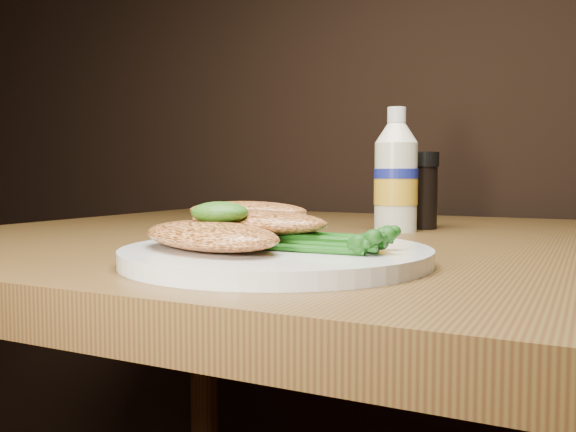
% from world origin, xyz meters
% --- Properties ---
extents(plate, '(0.26, 0.26, 0.01)m').
position_xyz_m(plate, '(-0.07, 0.81, 0.76)').
color(plate, silver).
rests_on(plate, dining_table).
extents(chicken_front, '(0.16, 0.12, 0.02)m').
position_xyz_m(chicken_front, '(-0.11, 0.77, 0.77)').
color(chicken_front, '#DF8447').
rests_on(chicken_front, plate).
extents(chicken_mid, '(0.14, 0.08, 0.02)m').
position_xyz_m(chicken_mid, '(-0.10, 0.82, 0.78)').
color(chicken_mid, '#DF8447').
rests_on(chicken_mid, plate).
extents(chicken_back, '(0.12, 0.07, 0.02)m').
position_xyz_m(chicken_back, '(-0.13, 0.86, 0.79)').
color(chicken_back, '#DF8447').
rests_on(chicken_back, plate).
extents(pesto_front, '(0.05, 0.05, 0.02)m').
position_xyz_m(pesto_front, '(-0.11, 0.79, 0.79)').
color(pesto_front, '#0D3808').
rests_on(pesto_front, chicken_front).
extents(broccolini_bundle, '(0.15, 0.13, 0.02)m').
position_xyz_m(broccolini_bundle, '(-0.03, 0.82, 0.77)').
color(broccolini_bundle, '#165312').
rests_on(broccolini_bundle, plate).
extents(mayo_bottle, '(0.07, 0.07, 0.16)m').
position_xyz_m(mayo_bottle, '(-0.07, 1.13, 0.83)').
color(mayo_bottle, '#ECEAC8').
rests_on(mayo_bottle, dining_table).
extents(pepper_grinder, '(0.05, 0.05, 0.10)m').
position_xyz_m(pepper_grinder, '(-0.04, 1.18, 0.80)').
color(pepper_grinder, black).
rests_on(pepper_grinder, dining_table).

